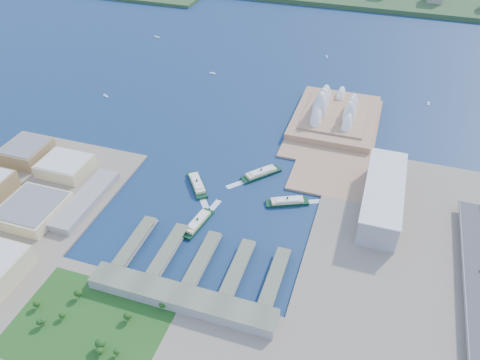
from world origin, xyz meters
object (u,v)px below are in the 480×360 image
(toaster_building, at_px, (383,197))
(ferry_b, at_px, (261,172))
(opera_house, at_px, (337,104))
(ferry_a, at_px, (197,183))
(ferry_d, at_px, (287,200))
(car_c, at_px, (480,271))
(ferry_c, at_px, (197,222))

(toaster_building, height_order, ferry_b, toaster_building)
(opera_house, xyz_separation_m, toaster_building, (90.00, -200.00, -11.50))
(ferry_a, height_order, ferry_d, ferry_a)
(car_c, bearing_deg, ferry_c, 2.40)
(opera_house, bearing_deg, ferry_c, -111.73)
(ferry_d, bearing_deg, toaster_building, -101.46)
(ferry_b, height_order, ferry_d, ferry_b)
(toaster_building, distance_m, ferry_d, 119.07)
(ferry_b, relative_size, ferry_c, 1.04)
(ferry_b, bearing_deg, ferry_c, -69.22)
(toaster_building, relative_size, ferry_c, 2.73)
(ferry_b, bearing_deg, ferry_d, -2.61)
(ferry_c, bearing_deg, toaster_building, -144.79)
(ferry_a, bearing_deg, toaster_building, -29.44)
(opera_house, distance_m, ferry_b, 195.78)
(opera_house, height_order, ferry_b, opera_house)
(toaster_building, relative_size, ferry_d, 2.80)
(opera_house, distance_m, ferry_a, 275.57)
(opera_house, xyz_separation_m, ferry_a, (-149.47, -229.99, -26.43))
(ferry_a, distance_m, ferry_c, 76.39)
(toaster_building, height_order, ferry_d, toaster_building)
(ferry_a, height_order, ferry_b, ferry_b)
(ferry_b, distance_m, ferry_c, 129.38)
(toaster_building, xyz_separation_m, ferry_c, (-209.74, -100.36, -15.13))
(ferry_a, height_order, ferry_c, ferry_a)
(ferry_c, bearing_deg, ferry_a, -57.45)
(opera_house, bearing_deg, ferry_d, -96.29)
(ferry_b, height_order, ferry_c, ferry_b)
(toaster_building, bearing_deg, ferry_a, -172.86)
(ferry_b, distance_m, car_c, 293.50)
(ferry_c, relative_size, ferry_d, 1.02)
(ferry_b, bearing_deg, toaster_building, 34.37)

